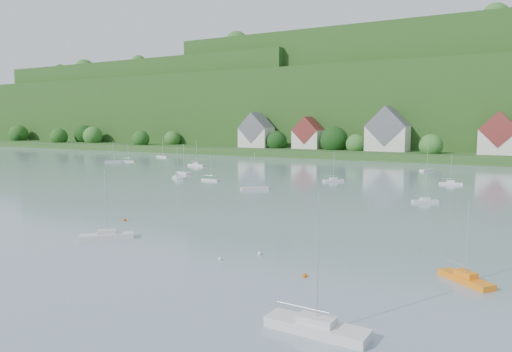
# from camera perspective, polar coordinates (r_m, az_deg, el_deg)

# --- Properties ---
(far_shore_strip) EXTENTS (600.00, 60.00, 3.00)m
(far_shore_strip) POSITION_cam_1_polar(r_m,az_deg,el_deg) (212.48, 14.87, 2.72)
(far_shore_strip) COLOR #244A1B
(far_shore_strip) RESTS_ON ground
(forested_ridge) EXTENTS (620.00, 181.22, 69.89)m
(forested_ridge) POSITION_cam_1_polar(r_m,az_deg,el_deg) (279.07, 18.64, 7.82)
(forested_ridge) COLOR #1C3D13
(forested_ridge) RESTS_ON ground
(village_building_0) EXTENTS (14.00, 10.40, 16.00)m
(village_building_0) POSITION_cam_1_polar(r_m,az_deg,el_deg) (220.60, 0.04, 5.15)
(village_building_0) COLOR beige
(village_building_0) RESTS_ON far_shore_strip
(village_building_1) EXTENTS (12.00, 9.36, 14.00)m
(village_building_1) POSITION_cam_1_polar(r_m,az_deg,el_deg) (211.38, 6.25, 4.85)
(village_building_1) COLOR beige
(village_building_1) RESTS_ON far_shore_strip
(village_building_2) EXTENTS (16.00, 11.44, 18.00)m
(village_building_2) POSITION_cam_1_polar(r_m,az_deg,el_deg) (199.27, 15.47, 5.00)
(village_building_2) COLOR beige
(village_building_2) RESTS_ON far_shore_strip
(village_building_3) EXTENTS (13.00, 10.40, 15.50)m
(village_building_3) POSITION_cam_1_polar(r_m,az_deg,el_deg) (191.63, 27.03, 4.24)
(village_building_3) COLOR beige
(village_building_3) RESTS_ON far_shore_strip
(near_sailboat_3) EXTENTS (5.86, 5.74, 8.65)m
(near_sailboat_3) POSITION_cam_1_polar(r_m,az_deg,el_deg) (62.25, -17.41, -6.79)
(near_sailboat_3) COLOR silver
(near_sailboat_3) RESTS_ON ground
(near_sailboat_4) EXTENTS (7.33, 2.31, 9.80)m
(near_sailboat_4) POSITION_cam_1_polar(r_m,az_deg,el_deg) (34.41, 7.26, -17.40)
(near_sailboat_4) COLOR silver
(near_sailboat_4) RESTS_ON ground
(near_sailboat_5) EXTENTS (5.19, 4.70, 7.40)m
(near_sailboat_5) POSITION_cam_1_polar(r_m,az_deg,el_deg) (47.82, 23.78, -11.09)
(near_sailboat_5) COLOR orange
(near_sailboat_5) RESTS_ON ground
(mooring_buoy_1) EXTENTS (0.41, 0.41, 0.41)m
(mooring_buoy_1) POSITION_cam_1_polar(r_m,az_deg,el_deg) (50.91, -4.31, -9.98)
(mooring_buoy_1) COLOR silver
(mooring_buoy_1) RESTS_ON ground
(mooring_buoy_2) EXTENTS (0.45, 0.45, 0.45)m
(mooring_buoy_2) POSITION_cam_1_polar(r_m,az_deg,el_deg) (45.69, 5.87, -11.93)
(mooring_buoy_2) COLOR #D64C00
(mooring_buoy_2) RESTS_ON ground
(mooring_buoy_3) EXTENTS (0.49, 0.49, 0.49)m
(mooring_buoy_3) POSITION_cam_1_polar(r_m,az_deg,el_deg) (72.79, -15.45, -5.20)
(mooring_buoy_3) COLOR #D64C00
(mooring_buoy_3) RESTS_ON ground
(mooring_buoy_4) EXTENTS (0.47, 0.47, 0.47)m
(mooring_buoy_4) POSITION_cam_1_polar(r_m,az_deg,el_deg) (52.64, 0.43, -9.41)
(mooring_buoy_4) COLOR silver
(mooring_buoy_4) RESTS_ON ground
(far_sailboat_cluster) EXTENTS (179.95, 70.03, 8.71)m
(far_sailboat_cluster) POSITION_cam_1_polar(r_m,az_deg,el_deg) (132.20, 9.44, 0.25)
(far_sailboat_cluster) COLOR silver
(far_sailboat_cluster) RESTS_ON ground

